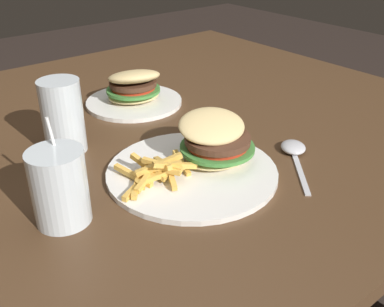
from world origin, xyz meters
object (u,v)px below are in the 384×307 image
Objects in this scene: meal_plate_near at (203,155)px; beer_glass at (64,120)px; juice_glass at (60,189)px; spoon at (294,149)px; meal_plate_far at (134,91)px.

meal_plate_near is 0.28m from beer_glass.
juice_glass reaches higher than meal_plate_near.
meal_plate_near is 1.90× the size of juice_glass.
meal_plate_near is 1.89× the size of spoon.
beer_glass reaches higher than spoon.
meal_plate_near is 0.27m from juice_glass.
juice_glass is 0.48m from meal_plate_far.
meal_plate_far is (0.23, 0.12, -0.03)m from beer_glass.
meal_plate_far is (0.07, 0.35, 0.00)m from meal_plate_near.
spoon is 0.70× the size of meal_plate_far.
meal_plate_near is 0.19m from spoon.
beer_glass is 0.89× the size of juice_glass.
meal_plate_far is at bearing 27.81° from beer_glass.
meal_plate_far is (-0.11, 0.41, 0.03)m from spoon.
beer_glass is (-0.16, 0.22, 0.04)m from meal_plate_near.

